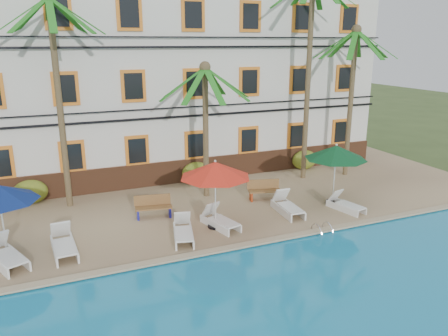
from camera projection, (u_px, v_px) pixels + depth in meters
name	position (u px, v px, depth m)	size (l,w,h in m)	color
ground	(219.00, 245.00, 16.19)	(100.00, 100.00, 0.00)	#384C23
pool_deck	(180.00, 198.00, 20.59)	(30.00, 12.00, 0.25)	tan
pool_coping	(229.00, 248.00, 15.32)	(30.00, 0.35, 0.06)	tan
hotel_building	(150.00, 78.00, 23.54)	(25.40, 6.44, 10.22)	silver
palm_b	(56.00, 76.00, 17.78)	(4.16, 4.16, 8.93)	brown
palm_c	(205.00, 110.00, 19.49)	(4.16, 4.16, 6.18)	brown
palm_d	(309.00, 54.00, 21.53)	(4.16, 4.16, 10.24)	brown
palm_e	(352.00, 81.00, 22.49)	(4.16, 4.16, 7.82)	brown
shrub_left	(30.00, 192.00, 19.44)	(1.50, 0.90, 1.10)	#22611B
shrub_mid	(196.00, 172.00, 22.33)	(1.50, 0.90, 1.10)	#22611B
shrub_right	(304.00, 160.00, 24.73)	(1.50, 0.90, 1.10)	#22611B
umbrella_red	(215.00, 170.00, 16.45)	(2.74, 2.74, 2.74)	black
umbrella_green	(336.00, 153.00, 19.04)	(2.74, 2.74, 2.73)	black
lounger_a	(6.00, 255.00, 14.20)	(1.48, 2.19, 0.98)	white
lounger_b	(64.00, 244.00, 14.97)	(0.85, 2.07, 0.96)	white
lounger_c	(183.00, 231.00, 16.04)	(1.11, 1.99, 0.89)	white
lounger_d	(220.00, 220.00, 17.06)	(1.12, 1.97, 0.88)	white
lounger_e	(287.00, 206.00, 18.46)	(0.83, 2.01, 0.93)	white
lounger_f	(345.00, 204.00, 18.77)	(0.98, 1.81, 0.81)	white
bench_left	(154.00, 206.00, 18.00)	(1.56, 0.73, 0.93)	olive
bench_right	(265.00, 190.00, 20.01)	(1.57, 0.83, 0.93)	olive
pool_ladder	(322.00, 232.00, 16.65)	(0.54, 0.74, 0.74)	silver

